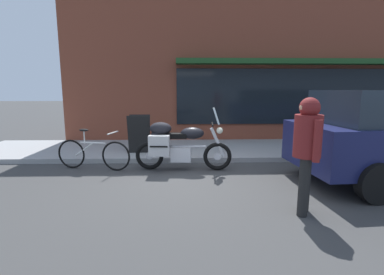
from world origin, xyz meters
TOP-DOWN VIEW (x-y plane):
  - ground_plane at (0.00, 0.00)m, footprint 80.00×80.00m
  - touring_motorcycle at (-0.22, 0.67)m, footprint 2.15×0.62m
  - parked_bicycle at (-2.11, 0.78)m, footprint 1.72×0.55m
  - pedestrian_walking at (1.66, -1.63)m, footprint 0.42×0.56m
  - sandwich_board_sign at (-1.26, 1.97)m, footprint 0.55×0.42m

SIDE VIEW (x-z plane):
  - ground_plane at x=0.00m, z-range 0.00..0.00m
  - parked_bicycle at x=-2.11m, z-range -0.09..0.83m
  - touring_motorcycle at x=-0.22m, z-range -0.10..1.30m
  - sandwich_board_sign at x=-1.26m, z-range 0.13..1.12m
  - pedestrian_walking at x=1.66m, z-range 0.21..1.89m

